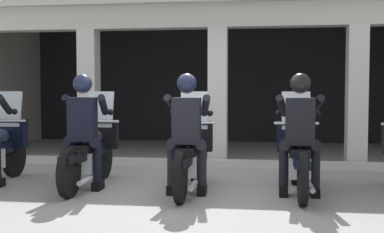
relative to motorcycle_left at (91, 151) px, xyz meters
The scene contains 9 objects.
ground_plane 3.35m from the motorcycle_left, 64.05° to the left, with size 80.00×80.00×0.00m, color gray.
station_building 5.25m from the motorcycle_left, 71.43° to the left, with size 11.14×4.50×3.12m.
kerb_strip 2.61m from the motorcycle_left, 51.43° to the left, with size 10.64×0.24×0.12m, color #B7B5AD.
motorcycle_left is the anchor object (origin of this frame).
police_officer_left 0.52m from the motorcycle_left, 90.26° to the right, with size 0.63×0.61×1.58m.
motorcycle_center 1.46m from the motorcycle_left, ahead, with size 0.62×2.04×1.35m.
police_officer_center 1.57m from the motorcycle_left, 15.46° to the right, with size 0.63×0.61×1.58m.
motorcycle_right 2.90m from the motorcycle_left, ahead, with size 0.62×2.04×1.35m.
police_officer_right 2.95m from the motorcycle_left, ahead, with size 0.63×0.61×1.58m.
Camera 1 is at (0.96, -6.81, 1.38)m, focal length 46.77 mm.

